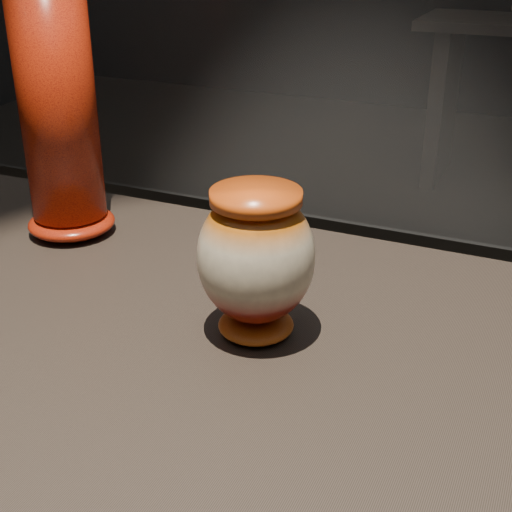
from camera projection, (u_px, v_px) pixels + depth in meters
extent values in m
cube|color=black|center=(308.00, 390.00, 0.84)|extent=(2.00, 0.80, 0.05)
ellipsoid|color=maroon|center=(256.00, 324.00, 0.90)|extent=(0.12, 0.12, 0.03)
ellipsoid|color=beige|center=(256.00, 257.00, 0.86)|extent=(0.18, 0.18, 0.17)
cylinder|color=#BF5D12|center=(256.00, 197.00, 0.82)|extent=(0.14, 0.14, 0.02)
ellipsoid|color=red|center=(72.00, 222.00, 1.18)|extent=(0.17, 0.17, 0.04)
cylinder|color=red|center=(56.00, 92.00, 1.09)|extent=(0.14, 0.14, 0.40)
cube|color=black|center=(443.00, 104.00, 4.00)|extent=(0.08, 0.50, 0.85)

